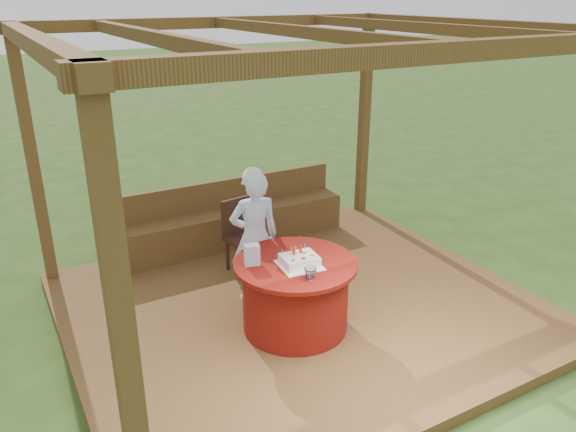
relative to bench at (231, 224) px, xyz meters
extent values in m
plane|color=#294717|center=(0.00, -1.72, -0.38)|extent=(60.00, 60.00, 0.00)
cube|color=brown|center=(0.00, -1.72, -0.32)|extent=(4.50, 4.00, 0.12)
cube|color=brown|center=(-2.13, -3.60, 1.03)|extent=(0.12, 0.12, 2.60)
cube|color=brown|center=(-2.13, 0.16, 1.03)|extent=(0.12, 0.12, 2.60)
cube|color=brown|center=(2.13, 0.16, 1.03)|extent=(0.12, 0.12, 2.60)
cube|color=brown|center=(0.00, -3.60, 2.40)|extent=(4.50, 0.14, 0.12)
cube|color=brown|center=(0.00, 0.16, 2.40)|extent=(4.50, 0.14, 0.12)
cube|color=brown|center=(-2.13, -1.72, 2.40)|extent=(0.14, 4.00, 0.12)
cube|color=brown|center=(2.13, -1.72, 2.40)|extent=(0.14, 4.00, 0.12)
cube|color=brown|center=(-1.30, -1.72, 2.40)|extent=(0.10, 3.70, 0.10)
cube|color=brown|center=(0.00, -1.72, 2.40)|extent=(0.10, 3.70, 0.10)
cube|color=brown|center=(1.30, -1.72, 2.40)|extent=(0.10, 3.70, 0.10)
cube|color=brown|center=(0.00, -0.02, -0.04)|extent=(3.00, 0.42, 0.45)
cube|color=brown|center=(0.00, 0.16, 0.36)|extent=(3.00, 0.06, 0.35)
cylinder|color=maroon|center=(-0.26, -2.07, 0.06)|extent=(0.98, 0.98, 0.65)
cylinder|color=maroon|center=(-0.26, -2.07, 0.41)|extent=(1.14, 1.14, 0.04)
cube|color=#331B10|center=(-0.16, -0.78, 0.12)|extent=(0.44, 0.44, 0.05)
cylinder|color=#331B10|center=(-0.29, -0.96, -0.07)|extent=(0.04, 0.04, 0.38)
cylinder|color=#331B10|center=(0.02, -0.91, -0.07)|extent=(0.04, 0.04, 0.38)
cylinder|color=#331B10|center=(-0.34, -0.66, -0.07)|extent=(0.04, 0.04, 0.38)
cylinder|color=#331B10|center=(-0.03, -0.61, -0.07)|extent=(0.04, 0.04, 0.38)
cube|color=#331B10|center=(-0.19, -0.61, 0.34)|extent=(0.39, 0.10, 0.45)
imported|color=#ABD3FF|center=(-0.34, -1.38, 0.42)|extent=(0.55, 0.41, 1.37)
sphere|color=white|center=(-0.34, -1.38, 1.05)|extent=(0.21, 0.21, 0.21)
cube|color=white|center=(-0.27, -2.15, 0.43)|extent=(0.40, 0.40, 0.01)
cube|color=white|center=(-0.27, -2.15, 0.48)|extent=(0.34, 0.28, 0.09)
cylinder|color=red|center=(-0.30, -2.11, 0.56)|extent=(0.03, 0.03, 0.07)
cylinder|color=red|center=(-0.23, -2.11, 0.56)|extent=(0.03, 0.03, 0.07)
sphere|color=blue|center=(-0.37, -2.21, 0.53)|extent=(0.04, 0.04, 0.04)
sphere|color=red|center=(-0.27, -2.22, 0.53)|extent=(0.04, 0.04, 0.04)
sphere|color=orange|center=(-0.17, -2.20, 0.53)|extent=(0.04, 0.04, 0.04)
sphere|color=yellow|center=(-0.33, -2.13, 0.53)|extent=(0.04, 0.04, 0.04)
sphere|color=green|center=(-0.20, -2.12, 0.53)|extent=(0.04, 0.04, 0.04)
cube|color=#C07CA5|center=(-0.63, -1.93, 0.52)|extent=(0.15, 0.12, 0.19)
imported|color=white|center=(-0.32, -2.42, 0.48)|extent=(0.12, 0.12, 0.10)
camera|label=1|loc=(-2.57, -6.03, 2.71)|focal=35.00mm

